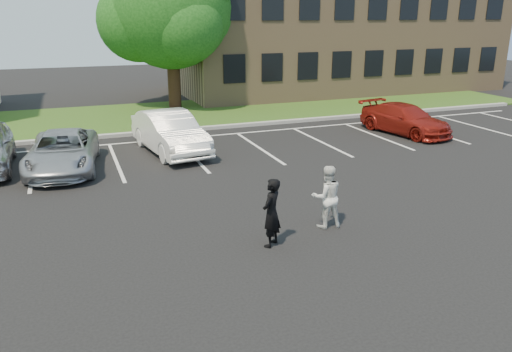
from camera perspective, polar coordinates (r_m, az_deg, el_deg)
The scene contains 11 objects.
ground_plane at distance 12.15m, azimuth 1.70°, elevation -6.99°, with size 90.00×90.00×0.00m, color black.
curb at distance 23.12m, azimuth -9.81°, elevation 5.11°, with size 40.00×0.30×0.15m, color gray.
grass_strip at distance 26.98m, azimuth -11.52°, elevation 6.77°, with size 44.00×8.00×0.08m, color #28510E.
stall_lines at distance 20.58m, azimuth -4.27°, elevation 3.53°, with size 34.00×5.36×0.01m.
office_building at distance 36.99m, azimuth 9.05°, elevation 16.28°, with size 22.40×10.40×8.30m.
tree at distance 28.87m, azimuth -9.62°, elevation 18.20°, with size 7.80×7.20×8.80m.
man_black_suit at distance 11.41m, azimuth 1.77°, elevation -4.22°, with size 0.60×0.39×1.63m, color black.
man_white_shirt at distance 12.55m, azimuth 8.08°, elevation -2.35°, with size 0.78×0.61×1.61m, color silver.
car_silver_minivan at distance 18.32m, azimuth -21.25°, elevation 2.62°, with size 2.18×4.73×1.31m, color #AFB2B8.
car_white_sedan at distance 19.58m, azimuth -9.82°, elevation 4.93°, with size 1.67×4.79×1.58m, color white.
car_red_compact at distance 23.46m, azimuth 16.66°, elevation 6.24°, with size 1.82×4.49×1.30m, color maroon.
Camera 1 is at (-4.26, -10.15, 5.13)m, focal length 35.00 mm.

